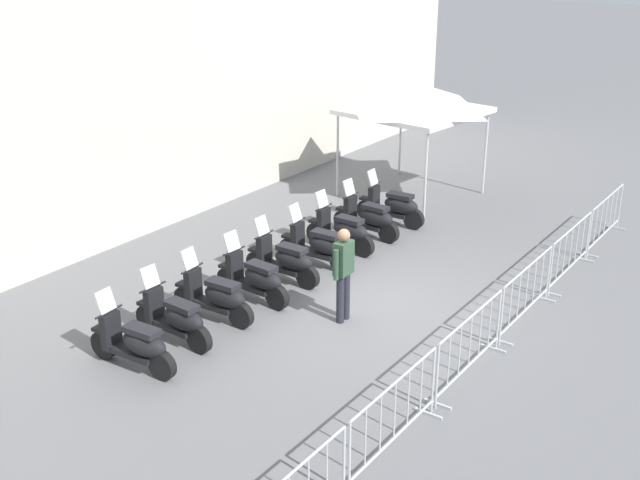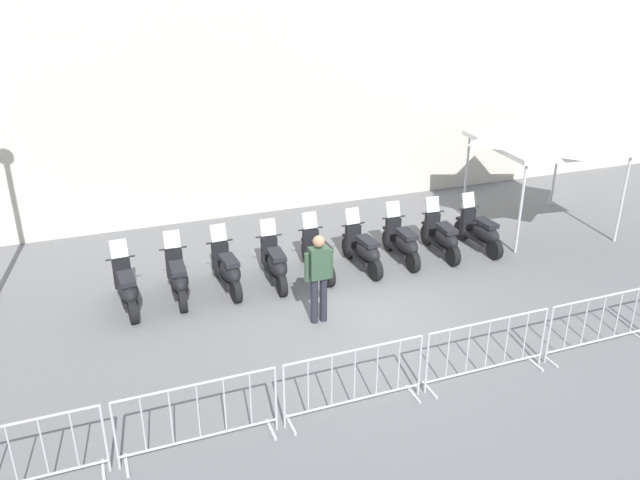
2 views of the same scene
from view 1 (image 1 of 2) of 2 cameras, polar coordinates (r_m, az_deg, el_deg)
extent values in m
plane|color=slate|center=(14.51, 4.58, -5.14)|extent=(120.00, 120.00, 0.00)
cylinder|color=black|center=(13.37, -15.20, -7.24)|extent=(0.22, 0.50, 0.48)
cylinder|color=black|center=(12.58, -11.24, -8.81)|extent=(0.22, 0.50, 0.48)
cube|color=black|center=(12.94, -13.30, -7.85)|extent=(0.42, 0.90, 0.10)
ellipsoid|color=black|center=(12.65, -12.49, -7.26)|extent=(0.50, 0.89, 0.40)
cube|color=black|center=(12.57, -12.67, -6.35)|extent=(0.38, 0.64, 0.10)
cube|color=black|center=(13.10, -14.77, -6.28)|extent=(0.36, 0.20, 0.60)
cylinder|color=black|center=(12.95, -14.91, -4.99)|extent=(0.56, 0.13, 0.04)
cube|color=silver|center=(12.91, -15.14, -4.22)|extent=(0.34, 0.19, 0.35)
cube|color=black|center=(13.24, -15.32, -6.21)|extent=(0.25, 0.35, 0.06)
cylinder|color=black|center=(14.03, -12.21, -5.49)|extent=(0.17, 0.49, 0.48)
cylinder|color=black|center=(13.20, -8.65, -7.06)|extent=(0.17, 0.49, 0.48)
cube|color=black|center=(13.59, -10.50, -6.10)|extent=(0.34, 0.89, 0.10)
ellipsoid|color=black|center=(13.29, -9.75, -5.55)|extent=(0.42, 0.86, 0.40)
cube|color=black|center=(13.21, -9.90, -4.66)|extent=(0.32, 0.62, 0.10)
cube|color=black|center=(13.76, -11.80, -4.57)|extent=(0.35, 0.16, 0.60)
cylinder|color=black|center=(13.62, -11.91, -3.32)|extent=(0.56, 0.08, 0.04)
cube|color=silver|center=(13.58, -12.11, -2.58)|extent=(0.33, 0.16, 0.35)
cube|color=black|center=(13.91, -12.30, -4.50)|extent=(0.22, 0.33, 0.06)
cylinder|color=black|center=(14.60, -9.56, -4.15)|extent=(0.22, 0.50, 0.48)
cylinder|color=black|center=(13.88, -5.69, -5.39)|extent=(0.22, 0.50, 0.48)
cube|color=black|center=(14.21, -7.69, -4.61)|extent=(0.42, 0.90, 0.10)
ellipsoid|color=black|center=(13.95, -6.85, -4.01)|extent=(0.49, 0.89, 0.40)
cube|color=black|center=(13.87, -6.99, -3.16)|extent=(0.37, 0.64, 0.10)
cube|color=black|center=(14.36, -9.08, -3.22)|extent=(0.36, 0.19, 0.60)
cylinder|color=black|center=(14.22, -9.16, -2.01)|extent=(0.56, 0.13, 0.04)
cube|color=silver|center=(14.18, -9.35, -1.30)|extent=(0.34, 0.19, 0.35)
cube|color=black|center=(14.49, -9.63, -3.19)|extent=(0.25, 0.35, 0.06)
cylinder|color=black|center=(15.25, -6.59, -2.83)|extent=(0.16, 0.49, 0.48)
cylinder|color=black|center=(14.47, -3.09, -4.12)|extent=(0.16, 0.49, 0.48)
cube|color=black|center=(14.83, -4.89, -3.32)|extent=(0.32, 0.88, 0.10)
ellipsoid|color=black|center=(14.56, -4.12, -2.76)|extent=(0.40, 0.86, 0.40)
cube|color=black|center=(14.49, -4.24, -1.93)|extent=(0.31, 0.61, 0.10)
cube|color=black|center=(15.00, -6.13, -1.94)|extent=(0.35, 0.16, 0.60)
cylinder|color=black|center=(14.87, -6.19, -0.77)|extent=(0.56, 0.06, 0.04)
cube|color=silver|center=(14.84, -6.35, -0.08)|extent=(0.33, 0.16, 0.35)
cube|color=black|center=(15.14, -6.63, -1.90)|extent=(0.22, 0.33, 0.06)
cylinder|color=black|center=(15.94, -4.51, -1.61)|extent=(0.19, 0.49, 0.48)
cylinder|color=black|center=(15.25, -0.89, -2.68)|extent=(0.19, 0.49, 0.48)
cube|color=black|center=(15.57, -2.74, -2.00)|extent=(0.38, 0.89, 0.10)
ellipsoid|color=black|center=(15.32, -1.93, -1.42)|extent=(0.45, 0.88, 0.40)
cube|color=black|center=(15.25, -2.03, -0.63)|extent=(0.35, 0.63, 0.10)
cube|color=black|center=(15.71, -4.02, -0.73)|extent=(0.35, 0.18, 0.60)
cylinder|color=black|center=(15.59, -4.05, 0.39)|extent=(0.56, 0.10, 0.04)
cube|color=silver|center=(15.55, -4.21, 1.05)|extent=(0.33, 0.18, 0.35)
cube|color=black|center=(15.84, -4.54, -0.72)|extent=(0.24, 0.34, 0.06)
cylinder|color=black|center=(16.58, -2.14, -0.61)|extent=(0.22, 0.50, 0.48)
cylinder|color=black|center=(15.96, 1.54, -1.52)|extent=(0.22, 0.50, 0.48)
cube|color=black|center=(16.25, -0.34, -0.93)|extent=(0.42, 0.90, 0.10)
ellipsoid|color=black|center=(16.02, 0.50, -0.34)|extent=(0.49, 0.89, 0.40)
cube|color=black|center=(15.95, 0.41, 0.41)|extent=(0.37, 0.64, 0.10)
cube|color=black|center=(16.37, -1.62, 0.26)|extent=(0.36, 0.19, 0.60)
cylinder|color=black|center=(16.25, -1.63, 1.34)|extent=(0.56, 0.13, 0.04)
cube|color=silver|center=(16.21, -1.79, 1.97)|extent=(0.34, 0.19, 0.35)
cube|color=black|center=(16.48, -2.16, 0.26)|extent=(0.25, 0.35, 0.06)
cylinder|color=black|center=(17.40, -0.23, 0.51)|extent=(0.18, 0.49, 0.48)
cylinder|color=black|center=(16.72, 3.14, -0.43)|extent=(0.18, 0.49, 0.48)
cube|color=black|center=(17.04, 1.42, 0.18)|extent=(0.34, 0.89, 0.10)
ellipsoid|color=black|center=(16.80, 2.20, 0.72)|extent=(0.42, 0.86, 0.40)
cube|color=black|center=(16.74, 2.12, 1.45)|extent=(0.32, 0.62, 0.10)
cube|color=black|center=(17.18, 0.26, 1.34)|extent=(0.35, 0.16, 0.60)
cylinder|color=black|center=(17.07, 0.26, 2.37)|extent=(0.56, 0.08, 0.04)
cube|color=silver|center=(17.04, 0.13, 2.98)|extent=(0.33, 0.16, 0.35)
cube|color=black|center=(17.30, -0.24, 1.34)|extent=(0.22, 0.33, 0.06)
cylinder|color=black|center=(18.15, 1.70, 1.42)|extent=(0.17, 0.49, 0.48)
cylinder|color=black|center=(17.49, 4.95, 0.54)|extent=(0.17, 0.49, 0.48)
cube|color=black|center=(17.80, 3.30, 1.11)|extent=(0.33, 0.88, 0.10)
ellipsoid|color=black|center=(17.57, 4.06, 1.64)|extent=(0.40, 0.86, 0.40)
cube|color=black|center=(17.51, 3.99, 2.34)|extent=(0.31, 0.61, 0.10)
cube|color=black|center=(17.94, 2.19, 2.22)|extent=(0.35, 0.16, 0.60)
cylinder|color=black|center=(17.84, 2.20, 3.22)|extent=(0.56, 0.07, 0.04)
cube|color=silver|center=(17.81, 2.08, 3.80)|extent=(0.33, 0.16, 0.35)
cube|color=black|center=(18.06, 1.71, 2.23)|extent=(0.22, 0.33, 0.06)
cylinder|color=black|center=(18.87, 3.37, 2.20)|extent=(0.21, 0.50, 0.48)
cylinder|color=black|center=(18.33, 6.74, 1.49)|extent=(0.21, 0.50, 0.48)
cube|color=black|center=(18.58, 5.04, 1.96)|extent=(0.41, 0.90, 0.10)
ellipsoid|color=black|center=(18.38, 5.83, 2.51)|extent=(0.49, 0.89, 0.40)
cube|color=black|center=(18.32, 5.77, 3.17)|extent=(0.37, 0.64, 0.10)
cube|color=black|center=(18.68, 3.89, 2.99)|extent=(0.36, 0.19, 0.60)
cylinder|color=black|center=(18.58, 3.91, 3.95)|extent=(0.56, 0.12, 0.04)
cube|color=silver|center=(18.55, 3.79, 4.51)|extent=(0.34, 0.19, 0.35)
cube|color=black|center=(18.78, 3.39, 2.97)|extent=(0.25, 0.35, 0.06)
cylinder|color=#B2B5B7|center=(9.90, 1.73, -15.75)|extent=(0.04, 0.04, 1.05)
cylinder|color=#B2B5B7|center=(8.88, -2.26, -16.53)|extent=(2.15, 0.27, 0.04)
cylinder|color=#B2B5B7|center=(9.60, 0.49, -16.40)|extent=(0.02, 0.02, 0.87)
cube|color=#B2B5B7|center=(11.75, 7.78, -12.23)|extent=(0.09, 0.44, 0.04)
cylinder|color=#B2B5B7|center=(9.98, 2.12, -15.40)|extent=(0.04, 0.04, 1.05)
cylinder|color=#B2B5B7|center=(11.54, 8.11, -9.95)|extent=(0.04, 0.04, 1.05)
cylinder|color=#B2B5B7|center=(10.45, 5.47, -10.11)|extent=(2.15, 0.27, 0.04)
cylinder|color=#B2B5B7|center=(10.93, 5.30, -13.99)|extent=(2.15, 0.27, 0.04)
cylinder|color=#B2B5B7|center=(10.17, 3.28, -13.98)|extent=(0.02, 0.02, 0.87)
cylinder|color=#B2B5B7|center=(10.42, 4.36, -13.01)|extent=(0.02, 0.02, 0.87)
cylinder|color=#B2B5B7|center=(10.68, 5.38, -12.09)|extent=(0.02, 0.02, 0.87)
cylinder|color=#B2B5B7|center=(10.95, 6.35, -11.21)|extent=(0.02, 0.02, 0.87)
cylinder|color=#B2B5B7|center=(11.22, 7.26, -10.37)|extent=(0.02, 0.02, 0.87)
cube|color=#B2B5B7|center=(11.97, 8.45, -11.57)|extent=(0.09, 0.44, 0.04)
cube|color=#B2B5B7|center=(13.53, 12.35, -7.63)|extent=(0.09, 0.44, 0.04)
cylinder|color=#B2B5B7|center=(11.63, 8.39, -9.69)|extent=(0.04, 0.04, 1.05)
cylinder|color=#B2B5B7|center=(13.37, 12.67, -5.59)|extent=(0.04, 0.04, 1.05)
cylinder|color=#B2B5B7|center=(12.24, 10.86, -5.35)|extent=(2.15, 0.27, 0.04)
cylinder|color=#B2B5B7|center=(12.65, 10.58, -8.86)|extent=(2.15, 0.27, 0.04)
cylinder|color=#B2B5B7|center=(11.87, 9.22, -8.55)|extent=(0.02, 0.02, 0.87)
cylinder|color=#B2B5B7|center=(12.15, 9.99, -7.83)|extent=(0.02, 0.02, 0.87)
cylinder|color=#B2B5B7|center=(12.44, 10.71, -7.14)|extent=(0.02, 0.02, 0.87)
cylinder|color=#B2B5B7|center=(12.73, 11.41, -6.48)|extent=(0.02, 0.02, 0.87)
cylinder|color=#B2B5B7|center=(13.03, 12.07, -5.85)|extent=(0.02, 0.02, 0.87)
cube|color=#B2B5B7|center=(13.78, 12.84, -7.12)|extent=(0.09, 0.44, 0.04)
cube|color=#B2B5B7|center=(15.45, 15.75, -4.10)|extent=(0.09, 0.44, 0.04)
cylinder|color=#B2B5B7|center=(13.47, 12.87, -5.39)|extent=(0.04, 0.04, 1.05)
cylinder|color=#B2B5B7|center=(15.32, 16.05, -2.28)|extent=(0.04, 0.04, 1.05)
cylinder|color=#B2B5B7|center=(14.17, 14.77, -1.82)|extent=(2.15, 0.27, 0.04)
cylinder|color=#B2B5B7|center=(14.53, 14.44, -4.97)|extent=(2.15, 0.27, 0.04)
cylinder|color=#B2B5B7|center=(13.73, 13.49, -4.48)|extent=(0.02, 0.02, 0.87)
cylinder|color=#B2B5B7|center=(14.04, 14.06, -3.93)|extent=(0.02, 0.02, 0.87)
cylinder|color=#B2B5B7|center=(14.35, 14.60, -3.41)|extent=(0.02, 0.02, 0.87)
cylinder|color=#B2B5B7|center=(14.66, 15.12, -2.91)|extent=(0.02, 0.02, 0.87)
cylinder|color=#B2B5B7|center=(14.97, 15.61, -2.43)|extent=(0.02, 0.02, 0.87)
cube|color=#B2B5B7|center=(15.71, 16.12, -3.71)|extent=(0.09, 0.44, 0.04)
cube|color=#B2B5B7|center=(17.46, 18.36, -1.36)|extent=(0.09, 0.44, 0.04)
cylinder|color=#B2B5B7|center=(15.43, 16.21, -2.13)|extent=(0.04, 0.04, 1.05)
cylinder|color=#B2B5B7|center=(17.36, 18.65, 0.27)|extent=(0.04, 0.04, 1.05)
cylinder|color=#B2B5B7|center=(16.20, 17.70, 0.85)|extent=(2.15, 0.27, 0.04)
cylinder|color=#B2B5B7|center=(16.52, 17.36, -1.96)|extent=(2.15, 0.27, 0.04)
cylinder|color=#B2B5B7|center=(15.71, 16.69, -1.39)|extent=(0.02, 0.02, 0.87)
cylinder|color=#B2B5B7|center=(16.03, 17.12, -0.97)|extent=(0.02, 0.02, 0.87)
cylinder|color=#B2B5B7|center=(16.35, 17.53, -0.57)|extent=(0.02, 0.02, 0.87)
cylinder|color=#B2B5B7|center=(16.68, 17.93, -0.18)|extent=(0.02, 0.02, 0.87)
cylinder|color=#B2B5B7|center=(17.00, 18.31, 0.19)|extent=(0.02, 0.02, 0.87)
cube|color=#B2B5B7|center=(17.72, 18.65, -1.05)|extent=(0.09, 0.44, 0.04)
cube|color=#B2B5B7|center=(19.53, 20.43, 0.82)|extent=(0.09, 0.44, 0.04)
cylinder|color=#B2B5B7|center=(17.47, 18.77, 0.39)|extent=(0.04, 0.04, 1.05)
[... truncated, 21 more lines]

